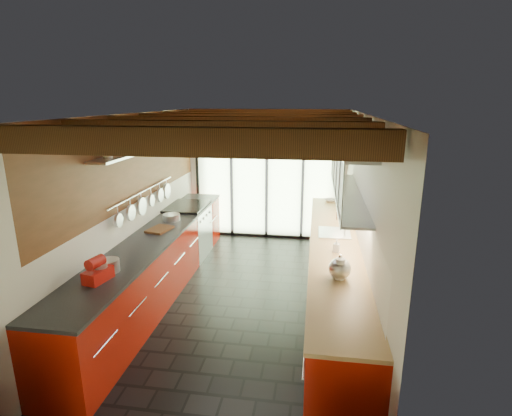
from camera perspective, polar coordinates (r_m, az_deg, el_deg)
name	(u,v)px	position (r m, az deg, el deg)	size (l,w,h in m)	color
ground	(243,298)	(5.95, -1.86, -12.67)	(5.50, 5.50, 0.00)	black
room_shell	(242,186)	(5.37, -2.01, 3.09)	(5.50, 5.50, 5.50)	silver
ceiling_beams	(246,124)	(5.63, -1.37, 11.97)	(3.14, 5.06, 4.90)	#593316
glass_door	(267,158)	(8.00, 1.55, 7.18)	(2.95, 0.10, 2.90)	#C6EAAD
left_counter	(158,263)	(6.09, -13.88, -7.64)	(0.68, 5.00, 0.92)	#9E1406
range_stove	(188,231)	(7.36, -9.65, -3.29)	(0.66, 0.90, 0.97)	silver
right_counter	(334,274)	(5.67, 11.03, -9.24)	(0.68, 5.00, 0.92)	#9E1406
sink_assembly	(335,231)	(5.86, 11.27, -3.18)	(0.45, 0.52, 0.43)	silver
upper_cabinets_right	(350,171)	(5.56, 13.26, 5.17)	(0.34, 3.00, 3.00)	silver
left_wall_fixtures	(145,170)	(6.02, -15.52, 5.31)	(0.28, 2.60, 0.96)	silver
stand_mixer	(98,271)	(4.60, -21.64, -8.35)	(0.24, 0.34, 0.28)	red
pot_large	(109,266)	(4.80, -20.21, -7.73)	(0.22, 0.22, 0.14)	silver
pot_small	(171,217)	(6.48, -12.00, -1.31)	(0.27, 0.27, 0.10)	silver
cutting_board	(159,229)	(6.05, -13.62, -2.98)	(0.27, 0.38, 0.03)	brown
kettle	(340,267)	(4.43, 11.88, -8.28)	(0.28, 0.32, 0.28)	silver
paper_towel	(340,269)	(4.39, 11.90, -8.55)	(0.12, 0.12, 0.28)	white
soap_bottle	(337,246)	(5.15, 11.43, -5.32)	(0.07, 0.08, 0.17)	silver
bowl	(330,200)	(7.64, 10.59, 1.09)	(0.22, 0.22, 0.05)	silver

